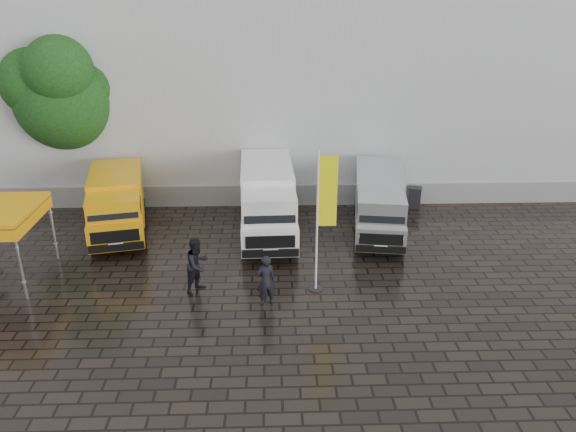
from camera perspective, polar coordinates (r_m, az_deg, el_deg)
name	(u,v)px	position (r m, az deg, el deg)	size (l,w,h in m)	color
ground	(306,288)	(19.64, 1.81, -7.32)	(120.00, 120.00, 0.00)	black
exhibition_hall	(325,55)	(33.36, 3.78, 16.00)	(44.00, 16.00, 12.00)	silver
hall_plinth	(338,194)	(26.80, 5.07, 2.20)	(44.00, 0.15, 1.00)	gray
van_yellow	(117,206)	(24.31, -16.95, 0.99)	(2.08, 5.40, 2.49)	#F3A20C
van_white	(268,202)	(23.26, -2.09, 1.39)	(2.13, 6.40, 2.77)	white
van_silver	(379,205)	(23.72, 9.19, 1.16)	(1.91, 5.74, 2.49)	#BBBEC0
flagpole	(323,215)	(18.36, 3.56, 0.12)	(0.88, 0.50, 4.99)	black
tree	(63,92)	(27.83, -21.87, 11.58)	(4.54, 4.54, 8.15)	black
wheelie_bin	(415,197)	(26.99, 12.74, 1.85)	(0.60, 0.60, 0.99)	black
person_front	(266,280)	(18.30, -2.28, -6.56)	(0.64, 0.42, 1.76)	black
person_tent	(198,265)	(19.27, -9.17, -4.92)	(0.95, 0.74, 1.96)	black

